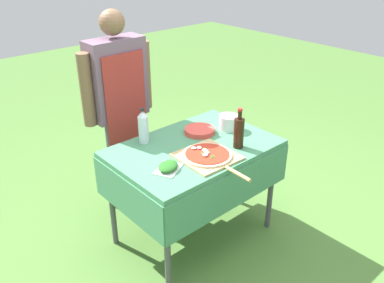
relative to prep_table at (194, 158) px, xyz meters
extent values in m
plane|color=#517F38|center=(0.00, 0.00, -0.67)|extent=(12.00, 12.00, 0.00)
cube|color=#478960|center=(0.00, 0.00, 0.07)|extent=(1.11, 0.75, 0.04)
cube|color=#478960|center=(0.00, -0.38, -0.09)|extent=(1.11, 0.01, 0.28)
cube|color=#478960|center=(0.00, 0.38, -0.09)|extent=(1.11, 0.01, 0.28)
cube|color=#478960|center=(-0.56, 0.00, -0.09)|extent=(0.01, 0.75, 0.28)
cube|color=#478960|center=(0.56, 0.00, -0.09)|extent=(0.01, 0.75, 0.28)
cylinder|color=#4C4C51|center=(-0.50, -0.32, -0.31)|extent=(0.04, 0.04, 0.73)
cylinder|color=#4C4C51|center=(0.50, -0.32, -0.31)|extent=(0.04, 0.04, 0.73)
cylinder|color=#4C4C51|center=(-0.50, 0.32, -0.31)|extent=(0.04, 0.04, 0.73)
cylinder|color=#4C4C51|center=(0.50, 0.32, -0.31)|extent=(0.04, 0.04, 0.73)
cylinder|color=#4C4C51|center=(-0.06, 0.70, -0.27)|extent=(0.12, 0.12, 0.80)
cylinder|color=#4C4C51|center=(-0.22, 0.70, -0.27)|extent=(0.12, 0.12, 0.80)
cube|color=#6B5166|center=(-0.14, 0.70, 0.43)|extent=(0.43, 0.19, 0.60)
cube|color=#9E2D28|center=(-0.14, 0.60, 0.20)|extent=(0.35, 0.01, 0.87)
cylinder|color=brown|center=(0.12, 0.70, 0.40)|extent=(0.09, 0.09, 0.53)
cylinder|color=brown|center=(-0.39, 0.69, 0.40)|extent=(0.09, 0.09, 0.53)
sphere|color=brown|center=(-0.14, 0.70, 0.83)|extent=(0.18, 0.18, 0.18)
cube|color=tan|center=(-0.04, -0.17, 0.10)|extent=(0.37, 0.37, 0.01)
cylinder|color=tan|center=(-0.05, -0.45, 0.10)|extent=(0.03, 0.20, 0.02)
cylinder|color=beige|center=(-0.04, -0.17, 0.11)|extent=(0.32, 0.32, 0.01)
cylinder|color=red|center=(-0.04, -0.17, 0.12)|extent=(0.29, 0.29, 0.00)
ellipsoid|color=white|center=(-0.06, -0.07, 0.13)|extent=(0.05, 0.05, 0.01)
ellipsoid|color=white|center=(-0.03, -0.15, 0.13)|extent=(0.04, 0.04, 0.01)
ellipsoid|color=white|center=(-0.04, -0.17, 0.13)|extent=(0.04, 0.05, 0.01)
ellipsoid|color=white|center=(-0.03, -0.14, 0.13)|extent=(0.04, 0.04, 0.02)
ellipsoid|color=white|center=(-0.07, -0.19, 0.13)|extent=(0.05, 0.05, 0.02)
ellipsoid|color=white|center=(-0.03, -0.09, 0.13)|extent=(0.04, 0.04, 0.02)
ellipsoid|color=#286B23|center=(-0.06, -0.16, 0.12)|extent=(0.02, 0.04, 0.00)
ellipsoid|color=#286B23|center=(-0.06, -0.24, 0.12)|extent=(0.03, 0.02, 0.00)
ellipsoid|color=#286B23|center=(-0.04, -0.23, 0.12)|extent=(0.02, 0.04, 0.00)
ellipsoid|color=#286B23|center=(-0.01, -0.12, 0.12)|extent=(0.04, 0.03, 0.00)
ellipsoid|color=#286B23|center=(-0.01, -0.14, 0.12)|extent=(0.02, 0.03, 0.00)
cylinder|color=black|center=(0.22, -0.21, 0.19)|extent=(0.07, 0.07, 0.21)
cylinder|color=black|center=(0.22, -0.21, 0.33)|extent=(0.03, 0.03, 0.06)
cylinder|color=#B22823|center=(0.22, -0.21, 0.36)|extent=(0.03, 0.03, 0.02)
cylinder|color=silver|center=(-0.22, 0.27, 0.19)|extent=(0.07, 0.07, 0.19)
cone|color=silver|center=(-0.22, 0.27, 0.30)|extent=(0.07, 0.07, 0.04)
cylinder|color=#232326|center=(-0.22, 0.27, 0.33)|extent=(0.03, 0.03, 0.02)
cube|color=silver|center=(-0.32, -0.13, 0.09)|extent=(0.22, 0.20, 0.01)
ellipsoid|color=#286B23|center=(-0.32, -0.13, 0.11)|extent=(0.19, 0.17, 0.04)
cylinder|color=silver|center=(0.37, 0.03, 0.14)|extent=(0.14, 0.14, 0.11)
cylinder|color=#DB4C42|center=(0.17, 0.12, 0.09)|extent=(0.23, 0.23, 0.00)
cylinder|color=#DB4C42|center=(0.17, 0.12, 0.10)|extent=(0.22, 0.22, 0.00)
cylinder|color=#DB4C42|center=(0.17, 0.12, 0.10)|extent=(0.22, 0.22, 0.00)
cylinder|color=#DB4C42|center=(0.17, 0.12, 0.11)|extent=(0.22, 0.22, 0.00)
cylinder|color=#DB4C42|center=(0.17, 0.12, 0.11)|extent=(0.22, 0.22, 0.00)
cylinder|color=#DB4C42|center=(0.17, 0.12, 0.12)|extent=(0.22, 0.22, 0.00)
cylinder|color=#DB4C42|center=(0.17, 0.12, 0.12)|extent=(0.22, 0.22, 0.00)
camera|label=1|loc=(-1.64, -1.82, 1.38)|focal=38.00mm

